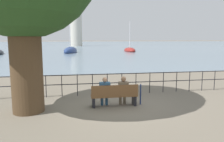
# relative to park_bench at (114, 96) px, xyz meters

# --- Properties ---
(ground_plane) EXTENTS (1000.00, 1000.00, 0.00)m
(ground_plane) POSITION_rel_park_bench_xyz_m (0.00, 0.06, -0.44)
(ground_plane) COLOR #706656
(harbor_water) EXTENTS (600.00, 300.00, 0.01)m
(harbor_water) POSITION_rel_park_bench_xyz_m (0.00, 158.48, -0.43)
(harbor_water) COLOR slate
(harbor_water) RESTS_ON ground_plane
(park_bench) EXTENTS (1.88, 0.45, 0.90)m
(park_bench) POSITION_rel_park_bench_xyz_m (0.00, 0.00, 0.00)
(park_bench) COLOR brown
(park_bench) RESTS_ON ground_plane
(seated_person_left) EXTENTS (0.42, 0.35, 1.20)m
(seated_person_left) POSITION_rel_park_bench_xyz_m (-0.38, 0.08, 0.22)
(seated_person_left) COLOR navy
(seated_person_left) RESTS_ON ground_plane
(seated_person_right) EXTENTS (0.39, 0.35, 1.21)m
(seated_person_right) POSITION_rel_park_bench_xyz_m (0.38, 0.08, 0.23)
(seated_person_right) COLOR brown
(seated_person_right) RESTS_ON ground_plane
(promenade_railing) EXTENTS (13.05, 0.04, 1.05)m
(promenade_railing) POSITION_rel_park_bench_xyz_m (-0.00, 1.92, 0.26)
(promenade_railing) COLOR black
(promenade_railing) RESTS_ON ground_plane
(closed_umbrella) EXTENTS (0.09, 0.09, 0.89)m
(closed_umbrella) POSITION_rel_park_bench_xyz_m (1.12, 0.08, 0.06)
(closed_umbrella) COLOR navy
(closed_umbrella) RESTS_ON ground_plane
(sailboat_0) EXTENTS (2.39, 5.96, 7.05)m
(sailboat_0) POSITION_rel_park_bench_xyz_m (10.71, 39.27, -0.15)
(sailboat_0) COLOR maroon
(sailboat_0) RESTS_ON ground_plane
(sailboat_1) EXTENTS (3.62, 7.23, 13.08)m
(sailboat_1) POSITION_rel_park_bench_xyz_m (-2.31, 36.83, -0.03)
(sailboat_1) COLOR navy
(sailboat_1) RESTS_ON ground_plane
(harbor_lighthouse) EXTENTS (4.68, 4.68, 18.10)m
(harbor_lighthouse) POSITION_rel_park_bench_xyz_m (-0.60, 82.72, 7.98)
(harbor_lighthouse) COLOR beige
(harbor_lighthouse) RESTS_ON ground_plane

